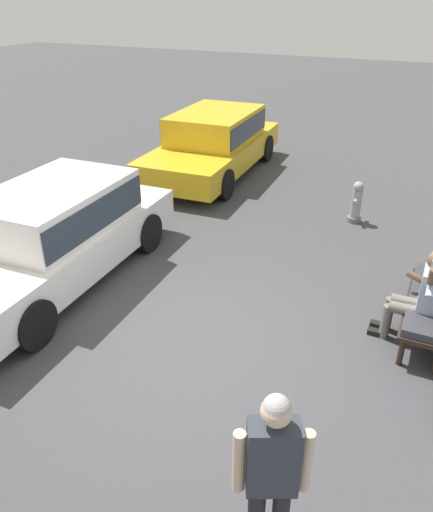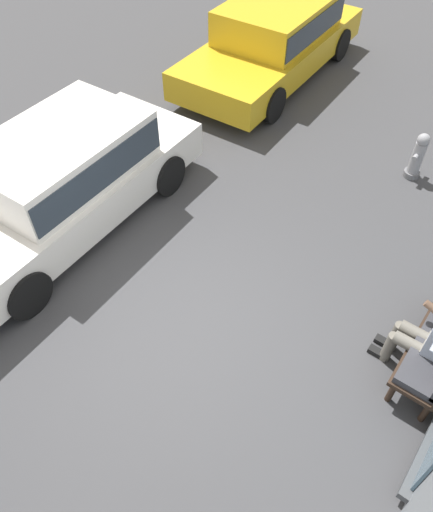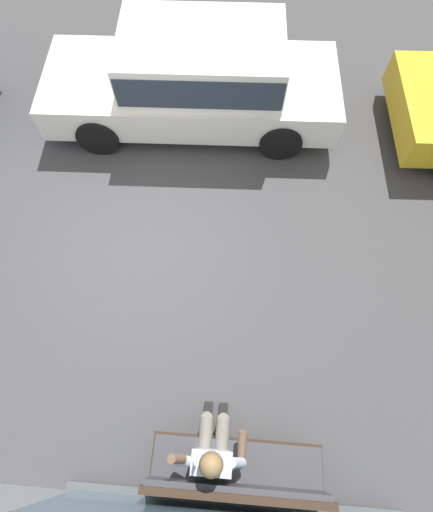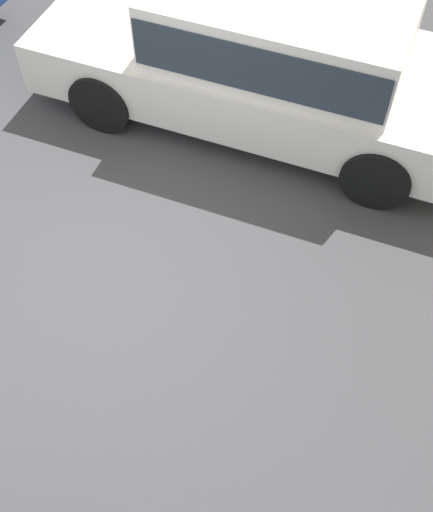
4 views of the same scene
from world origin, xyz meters
The scene contains 6 objects.
ground_plane centered at (0.00, 0.00, 0.00)m, with size 60.00×60.00×0.00m, color #424244.
person_on_phone centered at (-1.21, 2.68, 0.68)m, with size 0.73×0.74×1.31m.
parked_car_near centered at (-6.12, -2.44, 0.79)m, with size 4.78×2.15×1.45m.
parked_car_mid centered at (-0.55, -2.45, 0.80)m, with size 4.64×1.96×1.47m.
pedestrian_standing centered at (2.24, 1.96, 1.02)m, with size 0.34×0.51×1.73m.
fire_hydrant centered at (-4.61, 1.27, 0.39)m, with size 0.38×0.26×0.81m.
Camera 1 is at (4.51, 2.60, 4.00)m, focal length 35.00 mm.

